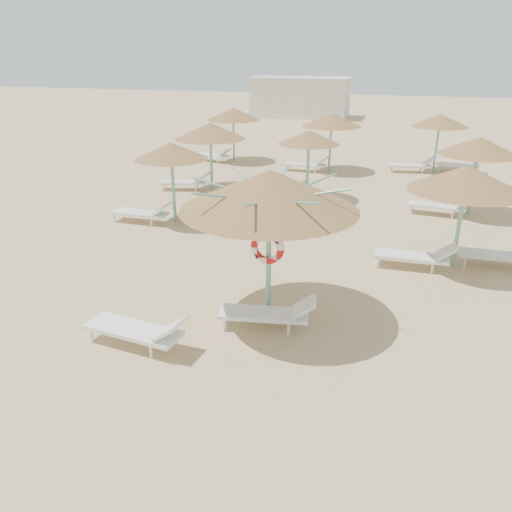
# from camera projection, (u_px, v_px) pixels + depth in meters

# --- Properties ---
(ground) EXTENTS (120.00, 120.00, 0.00)m
(ground) POSITION_uv_depth(u_px,v_px,m) (249.00, 321.00, 10.64)
(ground) COLOR tan
(ground) RESTS_ON ground
(main_palapa) EXTENTS (3.60, 3.60, 3.22)m
(main_palapa) POSITION_uv_depth(u_px,v_px,m) (269.00, 190.00, 9.79)
(main_palapa) COLOR #65AF95
(main_palapa) RESTS_ON ground
(lounger_main_a) EXTENTS (2.16, 0.89, 0.76)m
(lounger_main_a) POSITION_uv_depth(u_px,v_px,m) (139.00, 330.00, 9.61)
(lounger_main_a) COLOR white
(lounger_main_a) RESTS_ON ground
(lounger_main_b) EXTENTS (2.05, 0.90, 0.72)m
(lounger_main_b) POSITION_uv_depth(u_px,v_px,m) (270.00, 313.00, 10.28)
(lounger_main_b) COLOR white
(lounger_main_b) RESTS_ON ground
(palapa_field) EXTENTS (19.37, 14.35, 2.72)m
(palapa_field) POSITION_uv_depth(u_px,v_px,m) (376.00, 140.00, 18.36)
(palapa_field) COLOR #65AF95
(palapa_field) RESTS_ON ground
(service_hut) EXTENTS (8.40, 4.40, 3.25)m
(service_hut) POSITION_uv_depth(u_px,v_px,m) (300.00, 97.00, 42.62)
(service_hut) COLOR silver
(service_hut) RESTS_ON ground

